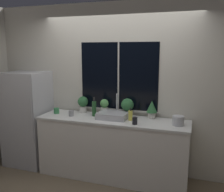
# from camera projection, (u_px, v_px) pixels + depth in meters

# --- Properties ---
(ground_plane) EXTENTS (14.00, 14.00, 0.00)m
(ground_plane) POSITION_uv_depth(u_px,v_px,m) (106.00, 185.00, 3.67)
(ground_plane) COLOR brown
(wall_back) EXTENTS (8.00, 0.09, 2.70)m
(wall_back) POSITION_uv_depth(u_px,v_px,m) (119.00, 88.00, 4.02)
(wall_back) COLOR beige
(wall_back) RESTS_ON ground_plane
(wall_left) EXTENTS (0.06, 7.00, 2.70)m
(wall_left) POSITION_uv_depth(u_px,v_px,m) (36.00, 78.00, 5.50)
(wall_left) COLOR beige
(wall_left) RESTS_ON ground_plane
(counter) EXTENTS (2.30, 0.60, 0.94)m
(counter) POSITION_uv_depth(u_px,v_px,m) (112.00, 148.00, 3.85)
(counter) COLOR white
(counter) RESTS_ON ground_plane
(refrigerator) EXTENTS (0.70, 0.62, 1.60)m
(refrigerator) POSITION_uv_depth(u_px,v_px,m) (28.00, 118.00, 4.30)
(refrigerator) COLOR #B7B7BC
(refrigerator) RESTS_ON ground_plane
(sink) EXTENTS (0.44, 0.40, 0.35)m
(sink) POSITION_uv_depth(u_px,v_px,m) (113.00, 115.00, 3.80)
(sink) COLOR #ADADB2
(sink) RESTS_ON counter
(potted_plant_far_left) EXTENTS (0.17, 0.17, 0.27)m
(potted_plant_far_left) POSITION_uv_depth(u_px,v_px,m) (83.00, 103.00, 4.12)
(potted_plant_far_left) COLOR silver
(potted_plant_far_left) RESTS_ON counter
(potted_plant_center_left) EXTENTS (0.14, 0.14, 0.25)m
(potted_plant_center_left) POSITION_uv_depth(u_px,v_px,m) (104.00, 106.00, 4.01)
(potted_plant_center_left) COLOR silver
(potted_plant_center_left) RESTS_ON counter
(potted_plant_center_right) EXTENTS (0.20, 0.20, 0.28)m
(potted_plant_center_right) POSITION_uv_depth(u_px,v_px,m) (127.00, 106.00, 3.88)
(potted_plant_center_right) COLOR silver
(potted_plant_center_right) RESTS_ON counter
(potted_plant_far_right) EXTENTS (0.16, 0.16, 0.27)m
(potted_plant_far_right) POSITION_uv_depth(u_px,v_px,m) (152.00, 108.00, 3.77)
(potted_plant_far_right) COLOR silver
(potted_plant_far_right) RESTS_ON counter
(soap_bottle) EXTENTS (0.06, 0.06, 0.19)m
(soap_bottle) POSITION_uv_depth(u_px,v_px,m) (130.00, 115.00, 3.67)
(soap_bottle) COLOR #DBD14C
(soap_bottle) RESTS_ON counter
(bottle_tall) EXTENTS (0.07, 0.07, 0.30)m
(bottle_tall) POSITION_uv_depth(u_px,v_px,m) (94.00, 108.00, 3.90)
(bottle_tall) COLOR #235128
(bottle_tall) RESTS_ON counter
(mug_black) EXTENTS (0.07, 0.07, 0.10)m
(mug_black) POSITION_uv_depth(u_px,v_px,m) (135.00, 121.00, 3.47)
(mug_black) COLOR black
(mug_black) RESTS_ON counter
(mug_grey) EXTENTS (0.08, 0.08, 0.09)m
(mug_grey) POSITION_uv_depth(u_px,v_px,m) (71.00, 113.00, 3.92)
(mug_grey) COLOR gray
(mug_grey) RESTS_ON counter
(mug_green) EXTENTS (0.09, 0.09, 0.09)m
(mug_green) POSITION_uv_depth(u_px,v_px,m) (56.00, 111.00, 4.08)
(mug_green) COLOR #38844C
(mug_green) RESTS_ON counter
(kettle) EXTENTS (0.16, 0.16, 0.15)m
(kettle) POSITION_uv_depth(u_px,v_px,m) (178.00, 120.00, 3.43)
(kettle) COLOR #B2B2B7
(kettle) RESTS_ON counter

